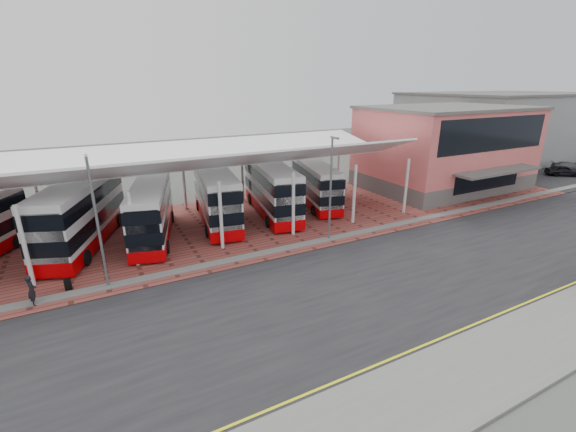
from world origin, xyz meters
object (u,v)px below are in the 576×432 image
Objects in this scene: bus_2 at (152,212)px; bus_3 at (216,196)px; terminal at (445,147)px; carpark_car_a at (563,171)px; bus_1 at (82,214)px; pedestrian at (32,290)px; bus_5 at (315,184)px; bus_4 at (271,189)px; carpark_car_b at (569,167)px.

bus_3 is (5.62, 1.34, 0.17)m from bus_2.
carpark_car_a is (18.47, -3.87, -3.89)m from terminal.
bus_1 is 8.70m from pedestrian.
terminal is 1.78× the size of bus_5.
bus_5 reaches higher than carpark_car_a.
bus_2 is 10.93m from bus_4.
carpark_car_a is at bearing 6.81° from bus_5.
pedestrian is 0.41× the size of carpark_car_b.
terminal is 17.33m from bus_5.
bus_4 is at bearing 21.15° from bus_1.
bus_4 reaches higher than bus_2.
bus_4 is 2.69× the size of carpark_car_b.
bus_3 is at bearing 120.83° from carpark_car_a.
bus_2 is 5.78m from bus_3.
pedestrian is at bearing -145.74° from bus_5.
carpark_car_b is at bearing 9.18° from bus_5.
carpark_car_a is (45.96, -4.37, -1.61)m from bus_3.
carpark_car_a is at bearing 152.92° from carpark_car_b.
carpark_car_a is at bearing 11.50° from bus_2.
terminal is 41.70m from pedestrian.
bus_5 reaches higher than pedestrian.
bus_5 is at bearing -80.40° from pedestrian.
pedestrian is at bearing -122.41° from bus_2.
bus_4 is (15.70, 0.06, -0.11)m from bus_1.
bus_1 is at bearing 132.90° from carpark_car_b.
terminal is 4.25× the size of carpark_car_b.
bus_1 is at bearing 122.18° from carpark_car_a.
bus_2 is (4.82, -1.00, -0.28)m from bus_1.
bus_5 is (5.11, 0.51, -0.26)m from bus_4.
terminal reaches higher than bus_2.
bus_5 reaches higher than carpark_car_b.
bus_3 is 6.57× the size of pedestrian.
carpark_car_b is (22.20, -2.71, -3.95)m from terminal.
pedestrian is 59.39m from carpark_car_a.
pedestrian is at bearing -146.10° from bus_4.
bus_1 is 1.04× the size of bus_4.
terminal is at bearing 128.67° from carpark_car_b.
terminal reaches higher than pedestrian.
bus_2 is (-33.11, -0.84, -2.45)m from terminal.
bus_4 is (10.88, 1.06, 0.17)m from bus_2.
terminal is 22.71m from carpark_car_b.
carpark_car_a is (51.58, -3.03, -1.44)m from bus_2.
bus_1 reaches higher than bus_5.
terminal is 33.21m from bus_2.
carpark_car_b is (3.73, 1.16, -0.07)m from carpark_car_a.
carpark_car_a is at bearing 4.45° from bus_4.
bus_4 is 1.13× the size of bus_5.
terminal is 1.58× the size of bus_4.
carpark_car_b is (62.98, 5.21, -0.24)m from pedestrian.
terminal reaches higher than carpark_car_a.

